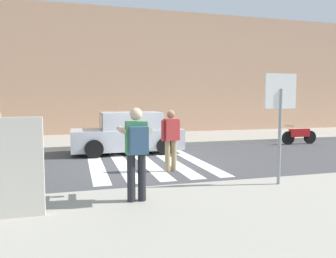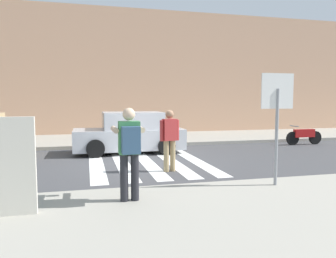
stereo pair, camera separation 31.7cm
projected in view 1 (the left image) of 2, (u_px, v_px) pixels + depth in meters
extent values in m
plane|color=#424244|center=(148.00, 163.00, 10.36)|extent=(120.00, 120.00, 0.00)
cube|color=#9E998C|center=(246.00, 244.00, 4.41)|extent=(60.00, 6.00, 0.14)
cube|color=#9E998C|center=(122.00, 139.00, 16.11)|extent=(60.00, 4.80, 0.14)
cube|color=tan|center=(112.00, 75.00, 20.02)|extent=(56.00, 4.00, 7.09)
cube|color=silver|center=(96.00, 165.00, 10.12)|extent=(0.44, 5.20, 0.01)
cube|color=silver|center=(122.00, 163.00, 10.34)|extent=(0.44, 5.20, 0.01)
cube|color=silver|center=(147.00, 162.00, 10.55)|extent=(0.44, 5.20, 0.01)
cube|color=silver|center=(171.00, 161.00, 10.77)|extent=(0.44, 5.20, 0.01)
cube|color=silver|center=(193.00, 160.00, 10.99)|extent=(0.44, 5.20, 0.01)
cylinder|color=gray|center=(280.00, 137.00, 7.19)|extent=(0.07, 0.07, 2.11)
cube|color=white|center=(281.00, 91.00, 7.12)|extent=(0.76, 0.03, 0.76)
cube|color=red|center=(280.00, 91.00, 7.14)|extent=(0.66, 0.02, 0.66)
cylinder|color=#232328|center=(131.00, 178.00, 6.00)|extent=(0.15, 0.15, 0.88)
cylinder|color=#232328|center=(142.00, 177.00, 6.05)|extent=(0.15, 0.15, 0.88)
cube|color=#3D844C|center=(136.00, 138.00, 5.96)|extent=(0.38, 0.25, 0.60)
sphere|color=beige|center=(136.00, 114.00, 5.92)|extent=(0.23, 0.23, 0.23)
cylinder|color=beige|center=(121.00, 130.00, 6.09)|extent=(0.11, 0.58, 0.10)
cylinder|color=beige|center=(146.00, 129.00, 6.23)|extent=(0.11, 0.58, 0.10)
cube|color=black|center=(132.00, 127.00, 6.33)|extent=(0.14, 0.10, 0.10)
cube|color=#335170|center=(139.00, 140.00, 5.74)|extent=(0.32, 0.20, 0.48)
cylinder|color=tan|center=(168.00, 156.00, 9.14)|extent=(0.15, 0.15, 0.88)
cylinder|color=tan|center=(174.00, 156.00, 9.23)|extent=(0.15, 0.15, 0.88)
cube|color=#B73333|center=(171.00, 130.00, 9.12)|extent=(0.42, 0.30, 0.60)
sphere|color=#A37556|center=(171.00, 114.00, 9.08)|extent=(0.23, 0.23, 0.23)
cylinder|color=#B73333|center=(163.00, 131.00, 9.02)|extent=(0.10, 0.10, 0.58)
cylinder|color=#B73333|center=(178.00, 130.00, 9.23)|extent=(0.10, 0.10, 0.58)
cylinder|color=black|center=(4.00, 146.00, 12.06)|extent=(0.64, 0.22, 0.64)
cube|color=#B7BABF|center=(127.00, 139.00, 12.43)|extent=(4.10, 1.70, 0.76)
cube|color=#B7BABF|center=(131.00, 120.00, 12.41)|extent=(2.20, 1.56, 0.64)
cube|color=slate|center=(102.00, 121.00, 12.12)|extent=(0.10, 1.50, 0.54)
cube|color=slate|center=(155.00, 120.00, 12.67)|extent=(0.10, 1.50, 0.51)
cylinder|color=black|center=(94.00, 149.00, 11.29)|extent=(0.64, 0.22, 0.64)
cylinder|color=black|center=(92.00, 143.00, 12.92)|extent=(0.64, 0.22, 0.64)
cylinder|color=black|center=(165.00, 146.00, 11.98)|extent=(0.64, 0.22, 0.64)
cylinder|color=black|center=(154.00, 141.00, 13.61)|extent=(0.64, 0.22, 0.64)
cylinder|color=black|center=(288.00, 138.00, 14.73)|extent=(0.60, 0.10, 0.60)
cylinder|color=black|center=(310.00, 137.00, 15.04)|extent=(0.60, 0.10, 0.60)
cube|color=#B21919|center=(299.00, 133.00, 14.86)|extent=(1.00, 0.20, 0.36)
cylinder|color=gray|center=(290.00, 126.00, 14.69)|extent=(0.04, 0.60, 0.04)
cube|color=beige|center=(7.00, 168.00, 5.12)|extent=(1.10, 0.10, 1.60)
cube|color=#5199B2|center=(7.00, 168.00, 5.17)|extent=(0.96, 0.02, 1.46)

